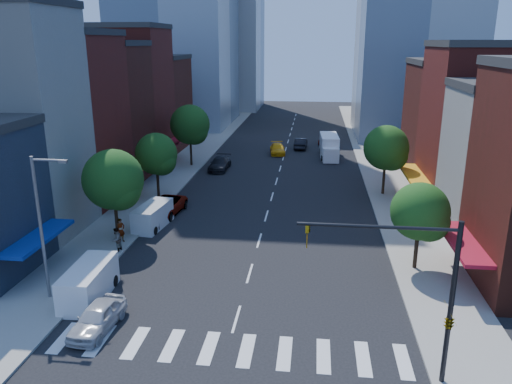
{
  "coord_description": "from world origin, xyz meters",
  "views": [
    {
      "loc": [
        4.13,
        -25.3,
        15.5
      ],
      "look_at": [
        0.08,
        9.08,
        5.0
      ],
      "focal_mm": 35.0,
      "sensor_mm": 36.0,
      "label": 1
    }
  ],
  "objects_px": {
    "pedestrian_near": "(121,230)",
    "box_truck": "(329,147)",
    "cargo_van_near": "(88,284)",
    "cargo_van_far": "(152,216)",
    "parked_car_front": "(98,318)",
    "parked_car_third": "(165,206)",
    "traffic_car_far": "(325,139)",
    "pedestrian_far": "(116,240)",
    "taxi": "(278,149)",
    "parked_car_rear": "(220,164)",
    "traffic_car_oncoming": "(301,143)",
    "parked_car_second": "(156,217)"
  },
  "relations": [
    {
      "from": "pedestrian_near",
      "to": "box_truck",
      "type": "bearing_deg",
      "value": 3.07
    },
    {
      "from": "cargo_van_near",
      "to": "cargo_van_far",
      "type": "distance_m",
      "value": 12.68
    },
    {
      "from": "parked_car_front",
      "to": "box_truck",
      "type": "bearing_deg",
      "value": 77.78
    },
    {
      "from": "parked_car_third",
      "to": "traffic_car_far",
      "type": "height_order",
      "value": "parked_car_third"
    },
    {
      "from": "parked_car_front",
      "to": "pedestrian_far",
      "type": "relative_size",
      "value": 2.41
    },
    {
      "from": "parked_car_front",
      "to": "cargo_van_near",
      "type": "distance_m",
      "value": 3.78
    },
    {
      "from": "box_truck",
      "to": "traffic_car_far",
      "type": "bearing_deg",
      "value": 89.59
    },
    {
      "from": "cargo_van_far",
      "to": "pedestrian_far",
      "type": "distance_m",
      "value": 5.65
    },
    {
      "from": "taxi",
      "to": "pedestrian_near",
      "type": "relative_size",
      "value": 2.53
    },
    {
      "from": "box_truck",
      "to": "cargo_van_near",
      "type": "bearing_deg",
      "value": -113.53
    },
    {
      "from": "cargo_van_near",
      "to": "pedestrian_far",
      "type": "bearing_deg",
      "value": 96.01
    },
    {
      "from": "parked_car_front",
      "to": "cargo_van_far",
      "type": "height_order",
      "value": "cargo_van_far"
    },
    {
      "from": "parked_car_rear",
      "to": "pedestrian_far",
      "type": "distance_m",
      "value": 26.41
    },
    {
      "from": "parked_car_rear",
      "to": "pedestrian_far",
      "type": "bearing_deg",
      "value": -95.16
    },
    {
      "from": "cargo_van_near",
      "to": "traffic_car_oncoming",
      "type": "relative_size",
      "value": 1.06
    },
    {
      "from": "parked_car_front",
      "to": "traffic_car_far",
      "type": "distance_m",
      "value": 56.13
    },
    {
      "from": "parked_car_third",
      "to": "traffic_car_far",
      "type": "xyz_separation_m",
      "value": [
        15.28,
        35.26,
        -0.02
      ]
    },
    {
      "from": "traffic_car_far",
      "to": "pedestrian_near",
      "type": "bearing_deg",
      "value": 74.67
    },
    {
      "from": "traffic_car_far",
      "to": "parked_car_rear",
      "type": "bearing_deg",
      "value": 59.51
    },
    {
      "from": "taxi",
      "to": "box_truck",
      "type": "distance_m",
      "value": 7.47
    },
    {
      "from": "taxi",
      "to": "box_truck",
      "type": "relative_size",
      "value": 0.64
    },
    {
      "from": "cargo_van_near",
      "to": "pedestrian_far",
      "type": "relative_size",
      "value": 2.8
    },
    {
      "from": "parked_car_third",
      "to": "pedestrian_far",
      "type": "height_order",
      "value": "pedestrian_far"
    },
    {
      "from": "taxi",
      "to": "box_truck",
      "type": "bearing_deg",
      "value": -19.26
    },
    {
      "from": "parked_car_second",
      "to": "traffic_car_far",
      "type": "relative_size",
      "value": 0.87
    },
    {
      "from": "traffic_car_far",
      "to": "box_truck",
      "type": "relative_size",
      "value": 0.59
    },
    {
      "from": "taxi",
      "to": "traffic_car_oncoming",
      "type": "distance_m",
      "value": 5.17
    },
    {
      "from": "parked_car_second",
      "to": "parked_car_third",
      "type": "bearing_deg",
      "value": 82.37
    },
    {
      "from": "cargo_van_far",
      "to": "traffic_car_oncoming",
      "type": "relative_size",
      "value": 1.01
    },
    {
      "from": "parked_car_front",
      "to": "traffic_car_far",
      "type": "relative_size",
      "value": 0.98
    },
    {
      "from": "cargo_van_near",
      "to": "taxi",
      "type": "bearing_deg",
      "value": 76.9
    },
    {
      "from": "parked_car_second",
      "to": "parked_car_rear",
      "type": "relative_size",
      "value": 0.73
    },
    {
      "from": "parked_car_rear",
      "to": "pedestrian_far",
      "type": "relative_size",
      "value": 2.9
    },
    {
      "from": "traffic_car_oncoming",
      "to": "box_truck",
      "type": "distance_m",
      "value": 6.97
    },
    {
      "from": "parked_car_rear",
      "to": "cargo_van_far",
      "type": "relative_size",
      "value": 1.09
    },
    {
      "from": "parked_car_second",
      "to": "cargo_van_far",
      "type": "xyz_separation_m",
      "value": [
        -0.01,
        -0.92,
        0.36
      ]
    },
    {
      "from": "box_truck",
      "to": "pedestrian_near",
      "type": "distance_m",
      "value": 37.11
    },
    {
      "from": "cargo_van_far",
      "to": "parked_car_third",
      "type": "bearing_deg",
      "value": 94.93
    },
    {
      "from": "box_truck",
      "to": "parked_car_rear",
      "type": "bearing_deg",
      "value": -151.29
    },
    {
      "from": "parked_car_front",
      "to": "box_truck",
      "type": "distance_m",
      "value": 47.08
    },
    {
      "from": "cargo_van_near",
      "to": "traffic_car_oncoming",
      "type": "distance_m",
      "value": 48.86
    },
    {
      "from": "parked_car_second",
      "to": "traffic_car_oncoming",
      "type": "relative_size",
      "value": 0.81
    },
    {
      "from": "parked_car_front",
      "to": "parked_car_third",
      "type": "relative_size",
      "value": 0.78
    },
    {
      "from": "parked_car_second",
      "to": "pedestrian_far",
      "type": "bearing_deg",
      "value": -104.56
    },
    {
      "from": "cargo_van_near",
      "to": "cargo_van_far",
      "type": "height_order",
      "value": "cargo_van_near"
    },
    {
      "from": "cargo_van_far",
      "to": "pedestrian_far",
      "type": "relative_size",
      "value": 2.67
    },
    {
      "from": "cargo_van_near",
      "to": "traffic_car_far",
      "type": "height_order",
      "value": "cargo_van_near"
    },
    {
      "from": "pedestrian_near",
      "to": "cargo_van_far",
      "type": "bearing_deg",
      "value": 11.36
    },
    {
      "from": "pedestrian_far",
      "to": "box_truck",
      "type": "bearing_deg",
      "value": 164.5
    },
    {
      "from": "parked_car_rear",
      "to": "pedestrian_far",
      "type": "xyz_separation_m",
      "value": [
        -3.0,
        -26.23,
        0.3
      ]
    }
  ]
}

